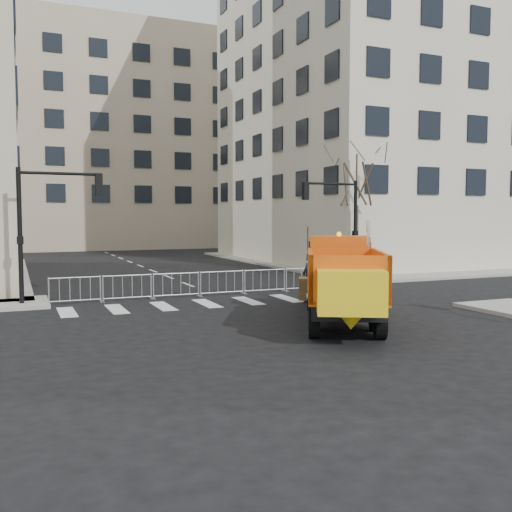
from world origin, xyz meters
name	(u,v)px	position (x,y,z in m)	size (l,w,h in m)	color
ground	(293,325)	(0.00, 0.00, 0.00)	(120.00, 120.00, 0.00)	black
sidewalk_back	(209,291)	(0.00, 8.50, 0.07)	(64.00, 5.00, 0.15)	gray
building_right	(394,59)	(20.00, 22.00, 16.00)	(22.00, 22.00, 32.00)	beige
building_far	(89,142)	(0.00, 52.00, 12.00)	(30.00, 18.00, 24.00)	tan
traffic_light_left	(20,238)	(-8.00, 7.50, 2.70)	(0.18, 0.18, 5.40)	black
traffic_light_right	(355,232)	(8.50, 9.50, 2.70)	(0.18, 0.18, 5.40)	black
crowd_barriers	(200,284)	(-0.75, 7.60, 0.55)	(12.60, 0.60, 1.10)	#9EA0A5
street_tree	(356,212)	(9.20, 10.50, 3.75)	(3.00, 3.00, 7.50)	#382B21
plow_truck	(342,279)	(1.52, -0.54, 1.51)	(6.14, 8.83, 3.40)	black
cop_a	(309,277)	(2.89, 4.23, 1.02)	(0.74, 0.49, 2.04)	black
cop_b	(337,277)	(4.28, 4.30, 0.95)	(0.92, 0.72, 1.90)	black
cop_c	(343,282)	(3.88, 3.25, 0.90)	(1.06, 0.44, 1.81)	black
worker	(9,277)	(-8.44, 9.59, 0.99)	(1.08, 0.62, 1.68)	#BBD619
newspaper_box	(366,275)	(7.44, 6.87, 0.70)	(0.45, 0.40, 1.10)	#9F0C1A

